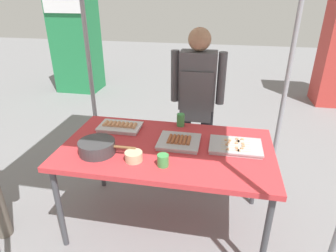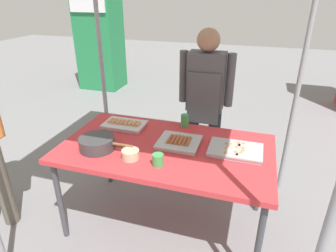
# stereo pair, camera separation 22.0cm
# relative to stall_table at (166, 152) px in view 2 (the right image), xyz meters

# --- Properties ---
(ground_plane) EXTENTS (18.00, 18.00, 0.00)m
(ground_plane) POSITION_rel_stall_table_xyz_m (0.00, 0.00, -0.70)
(ground_plane) COLOR slate
(stall_table) EXTENTS (1.60, 0.90, 0.75)m
(stall_table) POSITION_rel_stall_table_xyz_m (0.00, 0.00, 0.00)
(stall_table) COLOR #C63338
(stall_table) RESTS_ON ground
(tray_grilled_sausages) EXTENTS (0.36, 0.23, 0.05)m
(tray_grilled_sausages) POSITION_rel_stall_table_xyz_m (-0.45, 0.23, 0.07)
(tray_grilled_sausages) COLOR silver
(tray_grilled_sausages) RESTS_ON stall_table
(tray_meat_skewers) EXTENTS (0.39, 0.27, 0.04)m
(tray_meat_skewers) POSITION_rel_stall_table_xyz_m (0.51, 0.07, 0.07)
(tray_meat_skewers) COLOR #ADADB2
(tray_meat_skewers) RESTS_ON stall_table
(tray_pork_links) EXTENTS (0.32, 0.29, 0.05)m
(tray_pork_links) POSITION_rel_stall_table_xyz_m (0.09, 0.06, 0.07)
(tray_pork_links) COLOR #ADADB2
(tray_pork_links) RESTS_ON stall_table
(cooking_wok) EXTENTS (0.43, 0.27, 0.10)m
(cooking_wok) POSITION_rel_stall_table_xyz_m (-0.48, -0.19, 0.10)
(cooking_wok) COLOR #38383A
(cooking_wok) RESTS_ON stall_table
(condiment_bowl) EXTENTS (0.12, 0.12, 0.07)m
(condiment_bowl) POSITION_rel_stall_table_xyz_m (-0.19, -0.24, 0.09)
(condiment_bowl) COLOR #BFB28C
(condiment_bowl) RESTS_ON stall_table
(drink_cup_near_edge) EXTENTS (0.07, 0.07, 0.11)m
(drink_cup_near_edge) POSITION_rel_stall_table_xyz_m (0.05, 0.39, 0.11)
(drink_cup_near_edge) COLOR #3F994C
(drink_cup_near_edge) RESTS_ON stall_table
(drink_cup_by_wok) EXTENTS (0.08, 0.08, 0.08)m
(drink_cup_by_wok) POSITION_rel_stall_table_xyz_m (0.03, -0.26, 0.09)
(drink_cup_by_wok) COLOR #3F994C
(drink_cup_by_wok) RESTS_ON stall_table
(vendor_woman) EXTENTS (0.52, 0.22, 1.53)m
(vendor_woman) POSITION_rel_stall_table_xyz_m (0.15, 0.79, 0.20)
(vendor_woman) COLOR black
(vendor_woman) RESTS_ON ground
(neighbor_stall_right) EXTENTS (0.77, 0.65, 2.04)m
(neighbor_stall_right) POSITION_rel_stall_table_xyz_m (-2.39, 3.31, 0.33)
(neighbor_stall_right) COLOR #237F47
(neighbor_stall_right) RESTS_ON ground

